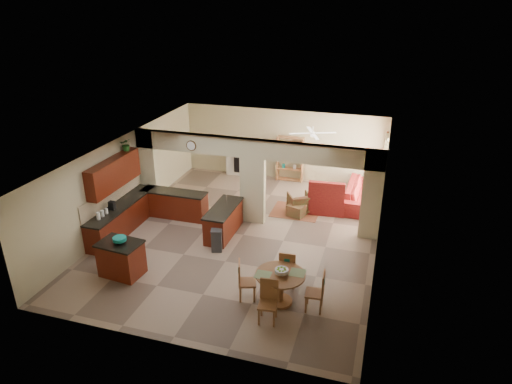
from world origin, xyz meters
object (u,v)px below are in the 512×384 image
(kitchen_island, at_px, (121,258))
(dining_table, at_px, (280,284))
(sofa, at_px, (362,194))
(armchair, at_px, (299,203))

(kitchen_island, bearing_deg, dining_table, 5.86)
(sofa, bearing_deg, kitchen_island, 139.31)
(sofa, height_order, armchair, sofa)
(kitchen_island, height_order, dining_table, kitchen_island)
(dining_table, xyz_separation_m, armchair, (-0.60, 5.09, -0.20))
(dining_table, xyz_separation_m, sofa, (1.40, 6.32, -0.15))
(kitchen_island, distance_m, armchair, 6.32)
(kitchen_island, relative_size, dining_table, 0.98)
(kitchen_island, xyz_separation_m, armchair, (3.70, 5.12, -0.15))
(sofa, bearing_deg, armchair, 122.97)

